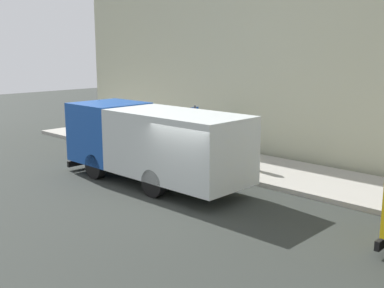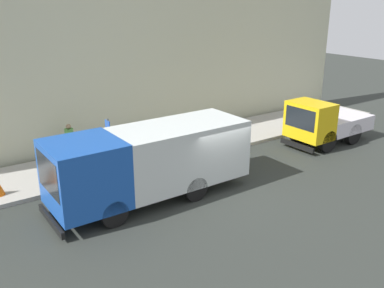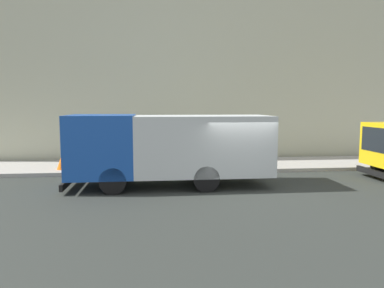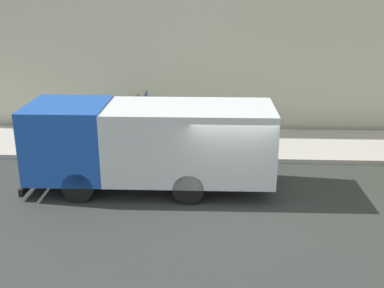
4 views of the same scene
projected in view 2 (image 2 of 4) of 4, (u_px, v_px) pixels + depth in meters
The scene contains 8 objects.
ground at pixel (216, 188), 16.75m from camera, with size 80.00×80.00×0.00m, color #2C302C.
sidewalk at pixel (155, 151), 20.50m from camera, with size 3.73×30.00×0.17m, color #A5A299.
building_facade at pixel (128, 27), 20.44m from camera, with size 0.50×30.00×11.73m, color #B9BA9B.
large_utility_truck at pixel (150, 160), 15.38m from camera, with size 2.52×7.69×2.74m.
small_flatbed_truck at pixel (324, 123), 21.51m from camera, with size 2.21×4.92×2.36m.
pedestrian_walking at pixel (70, 141), 19.07m from camera, with size 0.45×0.45×1.67m.
pedestrian_standing at pixel (141, 140), 19.18m from camera, with size 0.43×0.43×1.66m.
street_sign_post at pixel (109, 142), 17.19m from camera, with size 0.44×0.08×2.42m.
Camera 2 is at (-11.98, 9.49, 7.15)m, focal length 39.15 mm.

